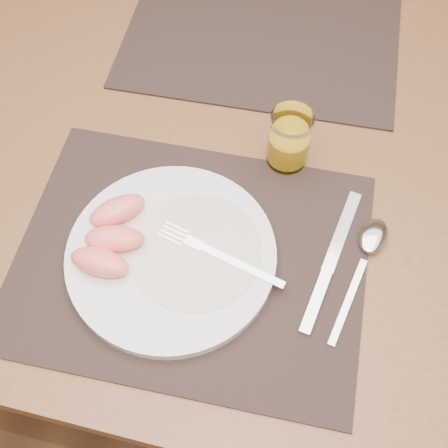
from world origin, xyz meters
TOP-DOWN VIEW (x-y plane):
  - ground at (0.00, 0.00)m, footprint 5.00×5.00m
  - table at (0.00, 0.00)m, footprint 1.40×0.90m
  - placemat_near at (-0.03, -0.22)m, footprint 0.46×0.36m
  - placemat_far at (-0.02, 0.22)m, footprint 0.46×0.37m
  - plate at (-0.05, -0.23)m, footprint 0.27×0.27m
  - plate_dressing at (-0.02, -0.22)m, footprint 0.17×0.17m
  - fork at (-0.00, -0.21)m, footprint 0.17×0.06m
  - knife at (0.15, -0.20)m, footprint 0.05×0.22m
  - spoon at (0.19, -0.15)m, footprint 0.06×0.19m
  - juice_glass at (0.06, -0.03)m, footprint 0.06×0.06m
  - grapefruit_wedges at (-0.13, -0.23)m, footprint 0.09×0.14m

SIDE VIEW (x-z plane):
  - ground at x=0.00m, z-range 0.00..0.00m
  - table at x=0.00m, z-range 0.29..1.04m
  - placemat_near at x=-0.03m, z-range 0.75..0.75m
  - placemat_far at x=-0.02m, z-range 0.75..0.75m
  - knife at x=0.15m, z-range 0.75..0.76m
  - spoon at x=0.19m, z-range 0.75..0.77m
  - plate at x=-0.05m, z-range 0.75..0.77m
  - plate_dressing at x=-0.02m, z-range 0.77..0.77m
  - fork at x=0.00m, z-range 0.77..0.77m
  - grapefruit_wedges at x=-0.13m, z-range 0.77..0.80m
  - juice_glass at x=0.06m, z-range 0.75..0.84m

